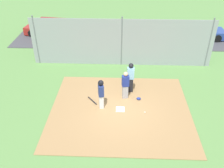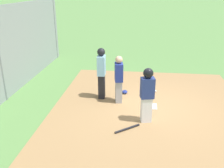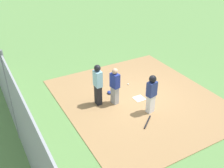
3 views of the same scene
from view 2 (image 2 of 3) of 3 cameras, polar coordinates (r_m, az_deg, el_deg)
name	(u,v)px [view 2 (image 2 of 3)]	position (r m, az deg, el deg)	size (l,w,h in m)	color
ground_plane	(150,107)	(8.55, 8.63, -5.22)	(140.00, 140.00, 0.00)	#5B8947
dirt_infield	(150,107)	(8.55, 8.63, -5.13)	(7.20, 6.40, 0.03)	#9E774C
home_plate	(150,106)	(8.53, 8.64, -4.98)	(0.44, 0.44, 0.02)	white
catcher	(119,79)	(8.45, 1.54, 1.20)	(0.42, 0.32, 1.63)	#9E9EA3
umpire	(101,72)	(8.76, -2.40, 2.70)	(0.39, 0.27, 1.81)	black
runner	(147,92)	(7.23, 7.98, -1.79)	(0.33, 0.43, 1.65)	silver
baseball_bat	(127,129)	(7.17, 3.49, -10.03)	(0.06, 0.06, 0.82)	black
catcher_mask	(125,92)	(9.43, 2.90, -1.78)	(0.24, 0.20, 0.12)	navy
baseball	(156,91)	(9.68, 9.83, -1.60)	(0.07, 0.07, 0.07)	white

